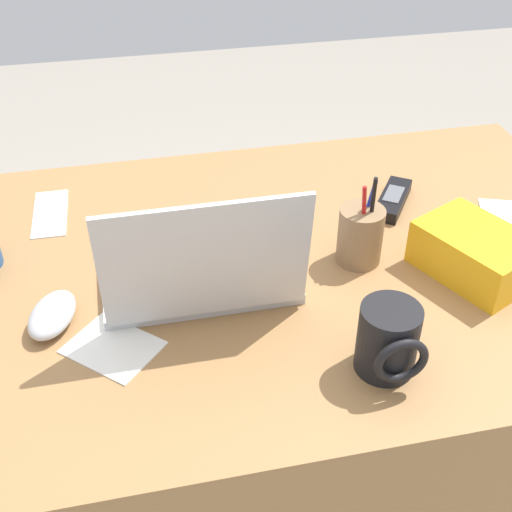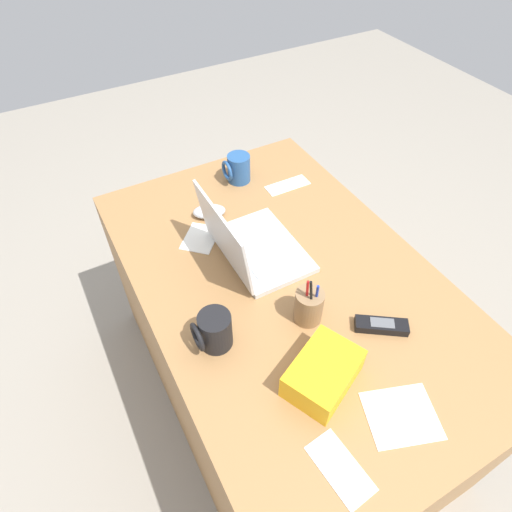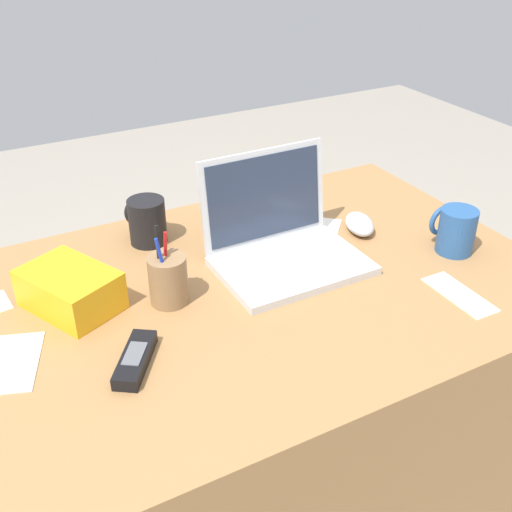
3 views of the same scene
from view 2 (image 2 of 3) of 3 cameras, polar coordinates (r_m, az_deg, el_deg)
The scene contains 13 objects.
ground_plane at distance 1.88m, azimuth 2.97°, elevation -16.95°, with size 6.00×6.00×0.00m, color gray.
desk at distance 1.57m, azimuth 3.46°, elevation -11.22°, with size 1.30×0.83×0.70m, color #9E7042.
laptop at distance 1.31m, azimuth -0.76°, elevation 1.39°, with size 0.31×0.25×0.23m.
computer_mouse at distance 1.47m, azimuth -6.16°, elevation 5.84°, with size 0.06×0.11×0.04m, color silver.
coffee_mug_white at distance 1.60m, azimuth -2.40°, elevation 11.42°, with size 0.08×0.09×0.10m.
coffee_mug_tall at distance 1.11m, azimuth -5.55°, elevation -9.76°, with size 0.09×0.10×0.11m.
cordless_phone at distance 1.21m, azimuth 16.16°, elevation -8.77°, with size 0.11×0.14×0.03m.
pen_holder at distance 1.16m, azimuth 6.95°, elevation -6.52°, with size 0.08×0.08×0.17m.
snack_bag at distance 1.07m, azimuth 8.80°, elevation -14.99°, with size 0.13×0.18×0.08m, color #F2AD19.
paper_note_near_laptop at distance 1.41m, azimuth -7.30°, elevation 2.36°, with size 0.13×0.10×0.00m, color white.
paper_note_left at distance 1.04m, azimuth 11.00°, elevation -25.70°, with size 0.15×0.08×0.00m, color white.
paper_note_right at distance 1.61m, azimuth 4.17°, elevation 9.25°, with size 0.06×0.16×0.00m, color white.
paper_note_front at distance 1.11m, azimuth 18.55°, elevation -19.26°, with size 0.14×0.16×0.00m, color white.
Camera 2 is at (-0.69, 0.48, 1.68)m, focal length 30.44 mm.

